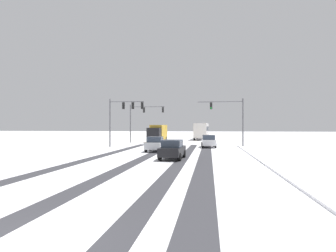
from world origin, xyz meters
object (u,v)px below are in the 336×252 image
(traffic_signal_near_right, at_px, (230,114))
(car_white_lead, at_px, (209,141))
(car_silver_second, at_px, (155,144))
(car_black_third, at_px, (172,149))
(traffic_signal_far_left, at_px, (142,115))
(bus_oncoming, at_px, (202,130))
(traffic_signal_near_left, at_px, (123,112))
(box_truck_delivery, at_px, (158,133))

(traffic_signal_near_right, xyz_separation_m, car_white_lead, (-2.88, -1.19, -3.61))
(car_white_lead, bearing_deg, car_silver_second, -130.31)
(traffic_signal_near_right, distance_m, car_black_third, 16.59)
(traffic_signal_far_left, height_order, bus_oncoming, traffic_signal_far_left)
(car_white_lead, relative_size, bus_oncoming, 0.38)
(traffic_signal_far_left, height_order, traffic_signal_near_left, same)
(traffic_signal_near_right, bearing_deg, car_black_third, -111.24)
(bus_oncoming, distance_m, box_truck_delivery, 12.87)
(car_black_third, bearing_deg, traffic_signal_near_right, 68.76)
(car_white_lead, height_order, box_truck_delivery, box_truck_delivery)
(car_white_lead, bearing_deg, car_black_third, -102.13)
(traffic_signal_far_left, bearing_deg, traffic_signal_near_right, -29.86)
(bus_oncoming, xyz_separation_m, box_truck_delivery, (-7.48, -10.46, -0.36))
(traffic_signal_near_left, distance_m, bus_oncoming, 25.07)
(traffic_signal_near_right, height_order, bus_oncoming, traffic_signal_near_right)
(traffic_signal_far_left, bearing_deg, traffic_signal_near_left, -91.22)
(traffic_signal_near_left, relative_size, box_truck_delivery, 0.87)
(car_black_third, bearing_deg, car_white_lead, 77.87)
(bus_oncoming, relative_size, box_truck_delivery, 1.48)
(car_black_third, height_order, box_truck_delivery, box_truck_delivery)
(car_silver_second, xyz_separation_m, car_black_third, (2.83, -7.04, 0.00))
(box_truck_delivery, bearing_deg, car_silver_second, -80.35)
(bus_oncoming, bearing_deg, traffic_signal_near_left, -113.40)
(traffic_signal_near_right, bearing_deg, car_white_lead, -157.48)
(bus_oncoming, bearing_deg, car_white_lead, -86.14)
(traffic_signal_near_left, height_order, box_truck_delivery, traffic_signal_near_left)
(box_truck_delivery, bearing_deg, bus_oncoming, 54.44)
(box_truck_delivery, bearing_deg, traffic_signal_far_left, -131.72)
(car_black_third, height_order, bus_oncoming, bus_oncoming)
(traffic_signal_near_right, xyz_separation_m, car_silver_second, (-8.70, -8.05, -3.61))
(traffic_signal_far_left, height_order, box_truck_delivery, traffic_signal_far_left)
(car_white_lead, bearing_deg, traffic_signal_far_left, 140.35)
(car_white_lead, distance_m, car_black_third, 14.22)
(traffic_signal_near_right, relative_size, car_silver_second, 1.57)
(box_truck_delivery, bearing_deg, car_black_third, -76.85)
(traffic_signal_near_left, xyz_separation_m, bus_oncoming, (9.90, 22.87, -2.75))
(car_silver_second, xyz_separation_m, box_truck_delivery, (-3.16, 18.60, 0.82))
(traffic_signal_near_right, bearing_deg, traffic_signal_near_left, -172.58)
(traffic_signal_far_left, xyz_separation_m, car_black_third, (8.20, -23.17, -3.82))
(car_silver_second, relative_size, box_truck_delivery, 0.55)
(traffic_signal_near_left, relative_size, car_silver_second, 1.57)
(box_truck_delivery, bearing_deg, car_white_lead, -52.60)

